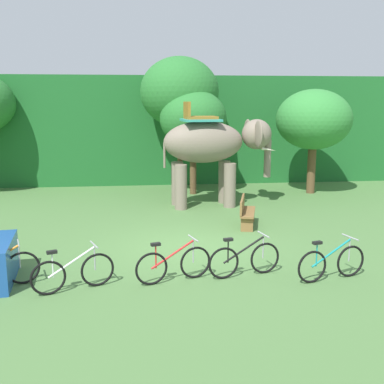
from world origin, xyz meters
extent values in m
plane|color=#4C753D|center=(0.00, 0.00, 0.00)|extent=(80.00, 80.00, 0.00)
cube|color=#1E6028|center=(0.00, 12.49, 2.46)|extent=(36.00, 6.00, 4.93)
cylinder|color=brown|center=(0.55, 8.20, 1.43)|extent=(0.22, 0.22, 2.86)
ellipsoid|color=#28702D|center=(0.55, 8.20, 4.17)|extent=(3.29, 3.29, 2.92)
cylinder|color=brown|center=(1.01, 7.28, 1.03)|extent=(0.27, 0.27, 2.06)
ellipsoid|color=#28702D|center=(1.01, 7.28, 3.11)|extent=(2.71, 2.71, 2.33)
cylinder|color=brown|center=(5.94, 6.92, 0.98)|extent=(0.34, 0.34, 1.96)
ellipsoid|color=#338438|center=(5.94, 6.92, 3.06)|extent=(3.07, 3.07, 2.45)
ellipsoid|color=gray|center=(1.12, 4.98, 2.35)|extent=(3.01, 1.64, 1.50)
cylinder|color=gray|center=(1.99, 5.44, 0.80)|extent=(0.44, 0.44, 1.60)
cylinder|color=gray|center=(2.05, 4.67, 0.80)|extent=(0.44, 0.44, 1.60)
cylinder|color=gray|center=(0.20, 5.28, 0.80)|extent=(0.44, 0.44, 1.60)
cylinder|color=gray|center=(0.26, 4.52, 0.80)|extent=(0.44, 0.44, 1.60)
ellipsoid|color=gray|center=(3.12, 5.15, 2.60)|extent=(1.18, 1.09, 1.10)
ellipsoid|color=gray|center=(2.91, 5.75, 2.65)|extent=(0.23, 0.85, 0.96)
ellipsoid|color=gray|center=(3.02, 4.52, 2.65)|extent=(0.23, 0.85, 0.96)
cylinder|color=gray|center=(3.56, 5.18, 1.70)|extent=(0.26, 0.26, 1.40)
cone|color=beige|center=(3.50, 5.40, 2.05)|extent=(0.57, 0.17, 0.21)
cone|color=beige|center=(3.53, 4.96, 2.05)|extent=(0.57, 0.17, 0.21)
cube|color=teal|center=(1.02, 4.97, 3.13)|extent=(1.41, 1.44, 0.08)
cube|color=olive|center=(1.02, 4.97, 3.22)|extent=(1.17, 0.99, 0.10)
cube|color=olive|center=(0.53, 4.93, 3.50)|extent=(0.18, 0.91, 0.56)
cylinder|color=gray|center=(-0.29, 4.86, 1.90)|extent=(0.08, 0.08, 0.90)
torus|color=black|center=(-3.66, -2.08, 0.36)|extent=(0.69, 0.25, 0.71)
cylinder|color=#9E9EA3|center=(-3.70, -2.09, 0.64)|extent=(0.03, 0.03, 0.55)
cylinder|color=#9E9EA3|center=(-3.70, -2.09, 0.91)|extent=(0.18, 0.51, 0.03)
torus|color=black|center=(-3.02, -2.73, 0.36)|extent=(0.68, 0.30, 0.71)
torus|color=black|center=(-2.09, -2.36, 0.36)|extent=(0.68, 0.30, 0.71)
cylinder|color=silver|center=(-2.57, -2.56, 0.60)|extent=(0.92, 0.39, 0.54)
cylinder|color=silver|center=(-2.92, -2.69, 0.61)|extent=(0.03, 0.03, 0.52)
cube|color=black|center=(-2.92, -2.69, 0.88)|extent=(0.22, 0.17, 0.06)
cylinder|color=#9E9EA3|center=(-2.13, -2.38, 0.64)|extent=(0.03, 0.03, 0.55)
cylinder|color=#9E9EA3|center=(-2.13, -2.38, 0.91)|extent=(0.22, 0.50, 0.03)
torus|color=black|center=(-0.97, -2.44, 0.36)|extent=(0.69, 0.25, 0.71)
torus|color=black|center=(-0.01, -2.15, 0.36)|extent=(0.69, 0.25, 0.71)
cylinder|color=red|center=(-0.51, -2.30, 0.60)|extent=(0.94, 0.32, 0.54)
cylinder|color=red|center=(-0.87, -2.41, 0.61)|extent=(0.03, 0.03, 0.52)
cube|color=black|center=(-0.87, -2.41, 0.88)|extent=(0.22, 0.15, 0.06)
cylinder|color=#9E9EA3|center=(-0.06, -2.16, 0.64)|extent=(0.03, 0.03, 0.55)
cylinder|color=#9E9EA3|center=(-0.06, -2.16, 0.91)|extent=(0.18, 0.51, 0.03)
torus|color=black|center=(0.59, -2.26, 0.36)|extent=(0.70, 0.21, 0.71)
torus|color=black|center=(1.56, -2.03, 0.36)|extent=(0.70, 0.21, 0.71)
cylinder|color=black|center=(1.05, -2.15, 0.60)|extent=(0.95, 0.27, 0.54)
cylinder|color=black|center=(0.69, -2.24, 0.61)|extent=(0.03, 0.03, 0.52)
cube|color=black|center=(0.69, -2.24, 0.88)|extent=(0.22, 0.14, 0.06)
cylinder|color=#9E9EA3|center=(1.52, -2.04, 0.64)|extent=(0.03, 0.03, 0.55)
cylinder|color=#9E9EA3|center=(1.52, -2.04, 0.91)|extent=(0.15, 0.51, 0.03)
torus|color=black|center=(2.41, -2.70, 0.36)|extent=(0.70, 0.23, 0.71)
torus|color=black|center=(3.37, -2.44, 0.36)|extent=(0.70, 0.23, 0.71)
cylinder|color=teal|center=(2.87, -2.58, 0.60)|extent=(0.95, 0.29, 0.54)
cylinder|color=teal|center=(2.50, -2.67, 0.61)|extent=(0.03, 0.03, 0.52)
cube|color=black|center=(2.50, -2.67, 0.88)|extent=(0.22, 0.15, 0.06)
cylinder|color=#9E9EA3|center=(3.33, -2.45, 0.64)|extent=(0.03, 0.03, 0.55)
cylinder|color=#9E9EA3|center=(3.33, -2.45, 0.91)|extent=(0.16, 0.51, 0.03)
cube|color=brown|center=(2.10, 1.94, 0.45)|extent=(0.79, 1.55, 0.06)
cube|color=brown|center=(1.93, 1.99, 0.69)|extent=(0.46, 1.46, 0.40)
cube|color=brown|center=(2.26, 2.52, 0.23)|extent=(0.37, 0.17, 0.45)
cube|color=brown|center=(1.94, 1.37, 0.23)|extent=(0.37, 0.17, 0.45)
camera|label=1|loc=(-1.16, -11.76, 3.79)|focal=43.86mm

